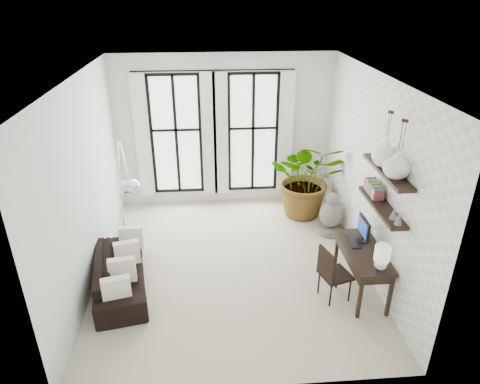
{
  "coord_description": "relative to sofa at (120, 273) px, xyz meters",
  "views": [
    {
      "loc": [
        -0.34,
        -6.08,
        4.37
      ],
      "look_at": [
        0.16,
        0.3,
        1.26
      ],
      "focal_mm": 32.0,
      "sensor_mm": 36.0,
      "label": 1
    }
  ],
  "objects": [
    {
      "name": "sofa",
      "position": [
        0.0,
        0.0,
        0.0
      ],
      "size": [
        1.06,
        1.99,
        0.55
      ],
      "primitive_type": "imported",
      "rotation": [
        0.0,
        0.0,
        1.75
      ],
      "color": "black",
      "rests_on": "floor"
    },
    {
      "name": "wall_right",
      "position": [
        4.05,
        0.46,
        1.32
      ],
      "size": [
        0.0,
        5.0,
        5.0
      ],
      "primitive_type": "plane",
      "rotation": [
        1.57,
        0.0,
        -1.57
      ],
      "color": "white",
      "rests_on": "floor"
    },
    {
      "name": "buddha",
      "position": [
        3.75,
        1.39,
        0.09
      ],
      "size": [
        0.48,
        0.48,
        0.86
      ],
      "color": "slate",
      "rests_on": "floor"
    },
    {
      "name": "wall_left",
      "position": [
        -0.45,
        0.46,
        1.32
      ],
      "size": [
        0.0,
        5.0,
        5.0
      ],
      "primitive_type": "plane",
      "rotation": [
        1.57,
        0.0,
        1.57
      ],
      "color": "silver",
      "rests_on": "floor"
    },
    {
      "name": "plant",
      "position": [
        3.44,
        2.19,
        0.55
      ],
      "size": [
        1.67,
        1.5,
        1.65
      ],
      "primitive_type": "imported",
      "rotation": [
        0.0,
        0.0,
        -0.15
      ],
      "color": "#2D7228",
      "rests_on": "floor"
    },
    {
      "name": "wall_shelves",
      "position": [
        3.91,
        -0.34,
        1.45
      ],
      "size": [
        0.25,
        1.3,
        0.6
      ],
      "color": "black",
      "rests_on": "wall_right"
    },
    {
      "name": "vase_b",
      "position": [
        3.91,
        -0.23,
        1.99
      ],
      "size": [
        0.37,
        0.37,
        0.38
      ],
      "primitive_type": "imported",
      "color": "white",
      "rests_on": "shelf_upper"
    },
    {
      "name": "windows",
      "position": [
        1.6,
        2.89,
        1.28
      ],
      "size": [
        3.26,
        0.13,
        2.65
      ],
      "color": "white",
      "rests_on": "wall_back"
    },
    {
      "name": "throw_pillows",
      "position": [
        0.1,
        -0.0,
        0.22
      ],
      "size": [
        0.4,
        1.52,
        0.4
      ],
      "color": "white",
      "rests_on": "sofa"
    },
    {
      "name": "arc_lamp",
      "position": [
        0.1,
        0.61,
        1.49
      ],
      "size": [
        0.72,
        1.45,
        2.28
      ],
      "color": "silver",
      "rests_on": "floor"
    },
    {
      "name": "wall_back",
      "position": [
        1.8,
        2.96,
        1.32
      ],
      "size": [
        4.5,
        0.0,
        4.5
      ],
      "primitive_type": "plane",
      "rotation": [
        1.57,
        0.0,
        0.0
      ],
      "color": "white",
      "rests_on": "floor"
    },
    {
      "name": "desk_chair",
      "position": [
        3.23,
        -0.51,
        0.23
      ],
      "size": [
        0.52,
        0.52,
        0.89
      ],
      "rotation": [
        0.0,
        0.0,
        0.3
      ],
      "color": "black",
      "rests_on": "floor"
    },
    {
      "name": "floor",
      "position": [
        1.8,
        0.46,
        -0.28
      ],
      "size": [
        5.0,
        5.0,
        0.0
      ],
      "primitive_type": "plane",
      "color": "beige",
      "rests_on": "ground"
    },
    {
      "name": "ceiling",
      "position": [
        1.8,
        0.46,
        2.92
      ],
      "size": [
        5.0,
        5.0,
        0.0
      ],
      "primitive_type": "plane",
      "color": "white",
      "rests_on": "wall_back"
    },
    {
      "name": "desk",
      "position": [
        3.75,
        -0.43,
        0.44
      ],
      "size": [
        0.54,
        1.29,
        1.15
      ],
      "color": "black",
      "rests_on": "floor"
    },
    {
      "name": "vase_a",
      "position": [
        3.91,
        -0.63,
        1.99
      ],
      "size": [
        0.37,
        0.37,
        0.38
      ],
      "primitive_type": "imported",
      "color": "white",
      "rests_on": "shelf_upper"
    }
  ]
}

